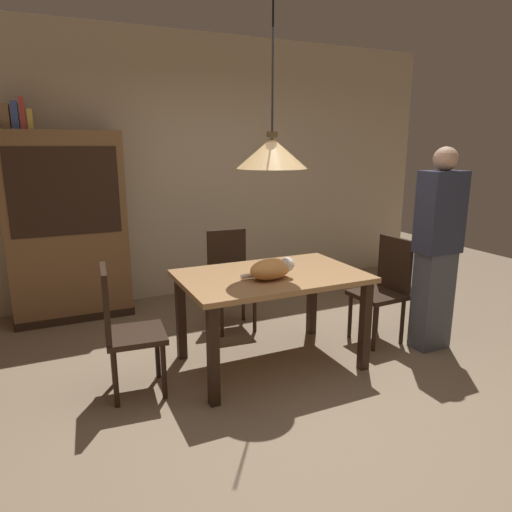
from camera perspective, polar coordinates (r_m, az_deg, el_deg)
name	(u,v)px	position (r m, az deg, el deg)	size (l,w,h in m)	color
ground	(297,397)	(3.40, 5.11, -16.91)	(10.00, 10.00, 0.00)	#847056
back_wall	(184,169)	(5.39, -8.90, 10.60)	(6.40, 0.10, 2.90)	beige
dining_table	(271,286)	(3.60, 1.85, -3.74)	(1.40, 0.90, 0.75)	#A87A4C
chair_right_side	(385,285)	(4.25, 15.58, -3.45)	(0.42, 0.42, 0.93)	black
chair_left_side	(123,326)	(3.33, -16.05, -8.26)	(0.43, 0.43, 0.93)	black
chair_far_back	(230,275)	(4.41, -3.21, -2.33)	(0.43, 0.43, 0.93)	black
cat_sleeping	(272,269)	(3.42, 1.97, -1.58)	(0.40, 0.29, 0.16)	#E59951
pendant_lamp	(272,153)	(3.43, 1.98, 12.62)	(0.52, 0.52, 1.30)	#E5B775
hutch_bookcase	(68,231)	(4.92, -22.21, 2.87)	(1.12, 0.45, 1.85)	brown
book_brown_thick	(6,117)	(4.85, -28.47, 14.87)	(0.06, 0.24, 0.22)	brown
book_blue_wide	(15,116)	(4.85, -27.58, 15.08)	(0.06, 0.24, 0.24)	#384C93
book_red_tall	(23,114)	(4.85, -26.84, 15.40)	(0.04, 0.22, 0.28)	#B73833
book_yellow_short	(30,119)	(4.85, -26.08, 14.88)	(0.04, 0.20, 0.18)	gold
person_standing	(437,250)	(4.13, 21.42, 0.66)	(0.36, 0.22, 1.71)	#4C515B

